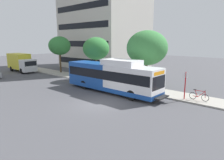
% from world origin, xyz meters
% --- Properties ---
extents(ground_plane, '(120.00, 120.00, 0.00)m').
position_xyz_m(ground_plane, '(0.00, 8.00, 0.00)').
color(ground_plane, '#4C4C51').
extents(sidewalk_curb, '(3.00, 56.00, 0.14)m').
position_xyz_m(sidewalk_curb, '(7.00, 6.00, 0.07)').
color(sidewalk_curb, '#A8A399').
rests_on(sidewalk_curb, ground).
extents(transit_bus, '(2.58, 12.25, 3.65)m').
position_xyz_m(transit_bus, '(3.89, 1.91, 1.70)').
color(transit_bus, white).
rests_on(transit_bus, ground).
extents(bus_stop_sign_pole, '(0.10, 0.36, 2.60)m').
position_xyz_m(bus_stop_sign_pole, '(6.02, -5.38, 1.65)').
color(bus_stop_sign_pole, red).
rests_on(bus_stop_sign_pole, sidewalk_curb).
extents(bicycle_parked, '(0.52, 1.76, 1.02)m').
position_xyz_m(bicycle_parked, '(6.57, -6.52, 0.56)').
color(bicycle_parked, black).
rests_on(bicycle_parked, sidewalk_curb).
extents(street_tree_near_stop, '(4.67, 4.67, 6.60)m').
position_xyz_m(street_tree_near_stop, '(7.87, -0.01, 4.74)').
color(street_tree_near_stop, '#4C3823').
rests_on(street_tree_near_stop, sidewalk_curb).
extents(street_tree_mid_block, '(3.74, 3.74, 5.93)m').
position_xyz_m(street_tree_mid_block, '(7.75, 8.25, 4.47)').
color(street_tree_mid_block, '#4C3823').
rests_on(street_tree_mid_block, sidewalk_curb).
extents(street_tree_far_block, '(3.70, 3.70, 6.17)m').
position_xyz_m(street_tree_far_block, '(7.63, 17.06, 4.72)').
color(street_tree_far_block, '#4C3823').
rests_on(street_tree_far_block, sidewalk_curb).
extents(box_truck_background, '(2.32, 7.01, 3.25)m').
position_xyz_m(box_truck_background, '(3.88, 23.90, 1.74)').
color(box_truck_background, silver).
rests_on(box_truck_background, ground).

